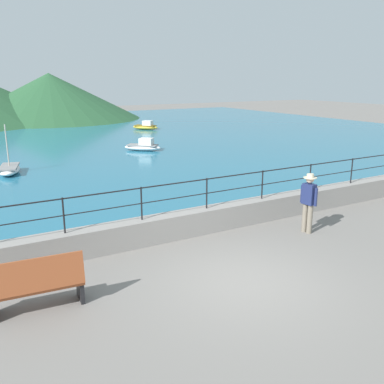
# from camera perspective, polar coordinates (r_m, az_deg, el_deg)

# --- Properties ---
(ground_plane) EXTENTS (120.00, 120.00, 0.00)m
(ground_plane) POSITION_cam_1_polar(r_m,az_deg,el_deg) (9.74, 6.95, -11.82)
(ground_plane) COLOR slate
(promenade_wall) EXTENTS (20.00, 0.56, 0.70)m
(promenade_wall) POSITION_cam_1_polar(r_m,az_deg,el_deg) (12.09, -2.18, -4.47)
(promenade_wall) COLOR gray
(promenade_wall) RESTS_ON ground
(railing) EXTENTS (18.44, 0.04, 0.90)m
(railing) POSITION_cam_1_polar(r_m,az_deg,el_deg) (11.80, -2.22, 0.02)
(railing) COLOR black
(railing) RESTS_ON promenade_wall
(lake_water) EXTENTS (64.00, 44.32, 0.06)m
(lake_water) POSITION_cam_1_polar(r_m,az_deg,el_deg) (33.43, -20.93, 6.53)
(lake_water) COLOR #236B89
(lake_water) RESTS_ON ground
(hill_secondary) EXTENTS (19.26, 19.26, 4.87)m
(hill_secondary) POSITION_cam_1_polar(r_m,az_deg,el_deg) (49.49, -18.38, 11.99)
(hill_secondary) COLOR #285633
(hill_secondary) RESTS_ON ground
(bench_main) EXTENTS (1.74, 0.69, 1.13)m
(bench_main) POSITION_cam_1_polar(r_m,az_deg,el_deg) (8.86, -19.78, -11.46)
(bench_main) COLOR #9E4C28
(bench_main) RESTS_ON ground
(person_walking) EXTENTS (0.38, 0.57, 1.75)m
(person_walking) POSITION_cam_1_polar(r_m,az_deg,el_deg) (12.71, 15.25, -1.06)
(person_walking) COLOR slate
(person_walking) RESTS_ON ground
(boat_3) EXTENTS (2.16, 2.34, 0.76)m
(boat_3) POSITION_cam_1_polar(r_m,az_deg,el_deg) (37.52, -6.17, 8.69)
(boat_3) COLOR gold
(boat_3) RESTS_ON lake_water
(boat_4) EXTENTS (2.29, 2.23, 0.76)m
(boat_4) POSITION_cam_1_polar(r_m,az_deg,el_deg) (26.49, -6.51, 6.09)
(boat_4) COLOR white
(boat_4) RESTS_ON lake_water
(boat_6) EXTENTS (1.44, 2.45, 2.26)m
(boat_6) POSITION_cam_1_polar(r_m,az_deg,el_deg) (21.65, -23.15, 2.82)
(boat_6) COLOR white
(boat_6) RESTS_ON lake_water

